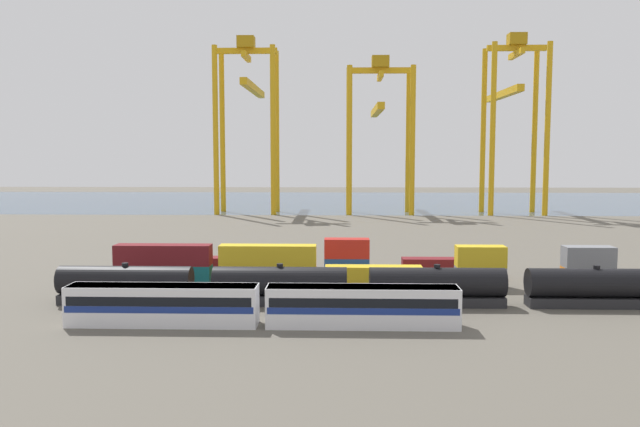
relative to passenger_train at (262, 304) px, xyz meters
The scene contains 21 objects.
ground_plane 61.67m from the passenger_train, 76.54° to the left, with size 420.00×420.00×0.00m, color #5B564C.
harbour_water 168.51m from the passenger_train, 85.12° to the left, with size 400.00×110.00×0.01m, color #384C60.
passenger_train is the anchor object (origin of this frame).
freight_tank_row 12.80m from the passenger_train, 42.21° to the left, with size 66.07×3.10×4.56m.
shipping_container_0 23.67m from the passenger_train, 128.70° to the left, with size 12.10×2.44×2.60m, color #146066.
shipping_container_1 23.72m from the passenger_train, 128.70° to the left, with size 12.10×2.44×2.60m, color maroon.
shipping_container_2 18.54m from the passenger_train, 94.76° to the left, with size 12.10×2.44×2.60m, color orange.
shipping_container_3 18.61m from the passenger_train, 94.76° to the left, with size 12.10×2.44×2.60m, color gold.
shipping_container_4 21.88m from the passenger_train, 57.60° to the left, with size 12.10×2.44×2.60m, color gold.
shipping_container_5 31.06m from the passenger_train, 36.48° to the left, with size 6.04×2.44×2.60m, color slate.
shipping_container_6 31.10m from the passenger_train, 36.48° to the left, with size 6.04×2.44×2.60m, color gold.
shipping_container_7 42.45m from the passenger_train, 25.78° to the left, with size 6.04×2.44×2.60m, color orange.
shipping_container_8 42.48m from the passenger_train, 25.78° to the left, with size 6.04×2.44×2.60m, color slate.
shipping_container_11 31.00m from the passenger_train, 126.89° to the left, with size 6.04×2.44×2.60m, color #146066.
shipping_container_12 25.31m from the passenger_train, 101.58° to the left, with size 12.10×2.44×2.60m, color maroon.
shipping_container_13 26.20m from the passenger_train, 71.18° to the left, with size 6.04×2.44×2.60m, color #1C4299.
shipping_container_14 26.24m from the passenger_train, 71.18° to the left, with size 6.04×2.44×2.60m, color #AD211C.
shipping_container_15 33.13m from the passenger_train, 48.44° to the left, with size 12.10×2.44×2.60m, color maroon.
gantry_crane_west 127.34m from the passenger_train, 98.74° to the left, with size 17.59×40.86×49.90m.
gantry_crane_central 126.19m from the passenger_train, 81.21° to the left, with size 18.93×37.02×44.30m.
gantry_crane_east 137.39m from the passenger_train, 65.07° to the left, with size 16.40×36.83×50.29m.
Camera 1 is at (-7.01, -78.41, 16.26)m, focal length 34.93 mm.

